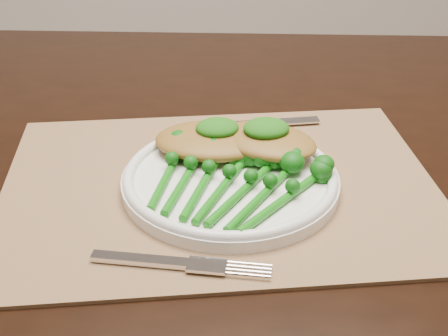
{
  "coord_description": "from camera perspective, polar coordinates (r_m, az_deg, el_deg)",
  "views": [
    {
      "loc": [
        -0.13,
        -0.63,
        1.14
      ],
      "look_at": [
        -0.06,
        -0.03,
        0.78
      ],
      "focal_mm": 50.0,
      "sensor_mm": 36.0,
      "label": 1
    }
  ],
  "objects": [
    {
      "name": "placemat",
      "position": [
        0.73,
        -0.38,
        -1.64
      ],
      "size": [
        0.51,
        0.37,
        0.0
      ],
      "primitive_type": "cube",
      "rotation": [
        0.0,
        0.0,
        -0.02
      ],
      "color": "olive",
      "rests_on": "dining_table"
    },
    {
      "name": "dinner_plate",
      "position": [
        0.71,
        0.58,
        -0.98
      ],
      "size": [
        0.25,
        0.25,
        0.02
      ],
      "color": "white",
      "rests_on": "placemat"
    },
    {
      "name": "knife",
      "position": [
        0.85,
        0.96,
        3.94
      ],
      "size": [
        0.2,
        0.02,
        0.01
      ],
      "rotation": [
        0.0,
        0.0,
        0.03
      ],
      "color": "silver",
      "rests_on": "placemat"
    },
    {
      "name": "fork",
      "position": [
        0.6,
        -2.93,
        -8.81
      ],
      "size": [
        0.17,
        0.06,
        0.01
      ],
      "rotation": [
        0.0,
        0.0,
        -0.25
      ],
      "color": "silver",
      "rests_on": "placemat"
    },
    {
      "name": "chicken_fillet_left",
      "position": [
        0.76,
        -1.05,
        2.53
      ],
      "size": [
        0.15,
        0.12,
        0.03
      ],
      "primitive_type": "ellipsoid",
      "rotation": [
        0.0,
        0.0,
        -0.16
      ],
      "color": "olive",
      "rests_on": "dinner_plate"
    },
    {
      "name": "chicken_fillet_right",
      "position": [
        0.75,
        3.9,
        2.51
      ],
      "size": [
        0.15,
        0.14,
        0.02
      ],
      "primitive_type": "ellipsoid",
      "rotation": [
        0.0,
        0.0,
        -0.59
      ],
      "color": "olive",
      "rests_on": "dinner_plate"
    },
    {
      "name": "pesto_dollop_left",
      "position": [
        0.75,
        -0.62,
        3.69
      ],
      "size": [
        0.05,
        0.04,
        0.02
      ],
      "primitive_type": "ellipsoid",
      "color": "#104A0A",
      "rests_on": "chicken_fillet_left"
    },
    {
      "name": "pesto_dollop_right",
      "position": [
        0.74,
        3.89,
        3.63
      ],
      "size": [
        0.06,
        0.05,
        0.02
      ],
      "primitive_type": "ellipsoid",
      "color": "#104A0A",
      "rests_on": "chicken_fillet_right"
    },
    {
      "name": "broccolini_bundle",
      "position": [
        0.68,
        -0.18,
        -1.83
      ],
      "size": [
        0.23,
        0.23,
        0.04
      ],
      "rotation": [
        0.0,
        0.0,
        -0.53
      ],
      "color": "#11680D",
      "rests_on": "dinner_plate"
    }
  ]
}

